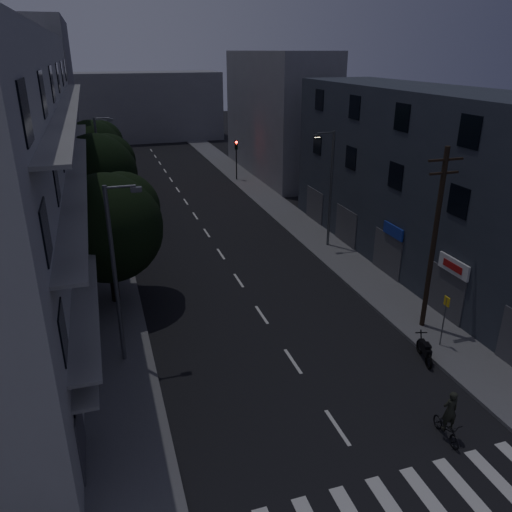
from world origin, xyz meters
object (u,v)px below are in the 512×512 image
bus_stop_sign (445,312)px  motorcycle (425,351)px  cyclist (448,423)px  utility_pole (434,238)px

bus_stop_sign → motorcycle: bearing=-154.6°
motorcycle → cyclist: size_ratio=0.91×
utility_pole → motorcycle: (-1.63, -2.49, -4.39)m
utility_pole → bus_stop_sign: 3.52m
cyclist → motorcycle: bearing=68.3°
bus_stop_sign → utility_pole: bearing=80.8°
bus_stop_sign → cyclist: bus_stop_sign is taller
motorcycle → cyclist: 5.01m
motorcycle → bus_stop_sign: bearing=41.1°
bus_stop_sign → cyclist: (-3.55, -5.12, -1.21)m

